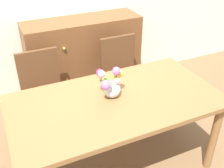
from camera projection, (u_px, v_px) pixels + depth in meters
name	position (u px, v px, depth m)	size (l,w,h in m)	color
ground_plane	(115.00, 164.00, 2.61)	(12.00, 12.00, 0.00)	brown
dining_table	(116.00, 108.00, 2.26)	(1.72, 0.91, 0.75)	olive
chair_left	(43.00, 88.00, 2.80)	(0.42, 0.42, 0.90)	brown
chair_right	(122.00, 71.00, 3.12)	(0.42, 0.42, 0.90)	brown
dresser	(84.00, 58.00, 3.44)	(1.40, 0.47, 1.00)	brown
flower_vase	(111.00, 84.00, 2.19)	(0.23, 0.22, 0.26)	silver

